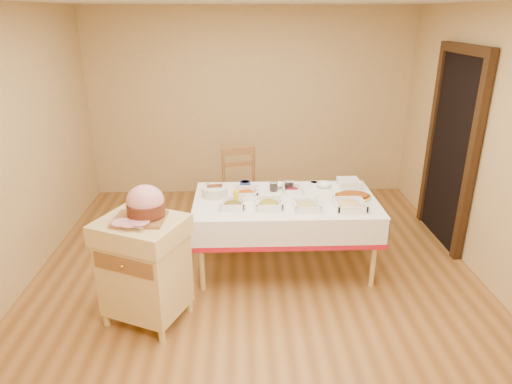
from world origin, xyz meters
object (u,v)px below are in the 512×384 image
dining_table (285,214)px  butcher_cart (144,265)px  preserve_jar_left (274,186)px  mustard_bottle (236,196)px  bread_basket (215,191)px  plate_stack (348,183)px  ham_on_board (145,205)px  dining_chair (241,188)px  preserve_jar_right (289,185)px  brass_platter (353,196)px

dining_table → butcher_cart: bearing=-146.0°
preserve_jar_left → mustard_bottle: (-0.39, -0.32, 0.02)m
bread_basket → plate_stack: bearing=8.6°
butcher_cart → preserve_jar_left: butcher_cart is taller
ham_on_board → bread_basket: 1.09m
butcher_cart → mustard_bottle: size_ratio=5.73×
mustard_bottle → dining_chair: bearing=87.2°
ham_on_board → preserve_jar_right: (1.28, 1.05, -0.25)m
dining_table → brass_platter: brass_platter is taller
dining_table → butcher_cart: butcher_cart is taller
preserve_jar_right → plate_stack: 0.65m
mustard_bottle → plate_stack: bearing=18.9°
butcher_cart → ham_on_board: (0.04, 0.03, 0.53)m
mustard_bottle → brass_platter: mustard_bottle is taller
preserve_jar_left → preserve_jar_right: preserve_jar_right is taller
ham_on_board → mustard_bottle: 1.05m
butcher_cart → ham_on_board: 0.53m
preserve_jar_left → bread_basket: 0.62m
brass_platter → preserve_jar_left: bearing=163.0°
preserve_jar_right → brass_platter: preserve_jar_right is taller
preserve_jar_right → mustard_bottle: bearing=-149.7°
dining_table → bread_basket: bread_basket is taller
brass_platter → butcher_cart: bearing=-156.4°
butcher_cart → brass_platter: (1.93, 0.84, 0.25)m
ham_on_board → preserve_jar_left: 1.55m
mustard_bottle → bread_basket: 0.29m
preserve_jar_left → ham_on_board: bearing=-136.8°
dining_table → bread_basket: (-0.71, 0.12, 0.21)m
bread_basket → ham_on_board: bearing=-118.6°
ham_on_board → mustard_bottle: (0.72, 0.73, -0.23)m
dining_table → brass_platter: 0.70m
ham_on_board → preserve_jar_right: 1.67m
butcher_cart → plate_stack: 2.31m
bread_basket → brass_platter: 1.39m
mustard_bottle → preserve_jar_left: bearing=38.9°
butcher_cart → brass_platter: bearing=23.6°
preserve_jar_right → mustard_bottle: 0.64m
dining_table → brass_platter: (0.68, -0.00, 0.18)m
butcher_cart → preserve_jar_left: bearing=43.0°
dining_chair → ham_on_board: 2.04m
dining_chair → plate_stack: (1.15, -0.66, 0.30)m
preserve_jar_right → bread_basket: preserve_jar_right is taller
butcher_cart → brass_platter: size_ratio=2.62×
preserve_jar_right → dining_table: bearing=-104.3°
preserve_jar_right → butcher_cart: bearing=-140.5°
ham_on_board → plate_stack: (1.92, 1.14, -0.26)m
plate_stack → brass_platter: size_ratio=0.62×
plate_stack → mustard_bottle: bearing=-161.1°
plate_stack → brass_platter: bearing=-95.5°
preserve_jar_left → preserve_jar_right: 0.16m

